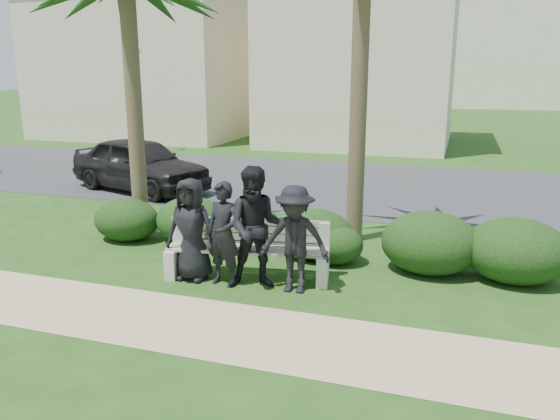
# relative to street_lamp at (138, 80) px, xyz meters

# --- Properties ---
(ground) EXTENTS (160.00, 160.00, 0.00)m
(ground) POSITION_rel_street_lamp_xyz_m (9.00, -12.00, -2.94)
(ground) COLOR #1F4814
(ground) RESTS_ON ground
(footpath) EXTENTS (30.00, 1.60, 0.01)m
(footpath) POSITION_rel_street_lamp_xyz_m (9.00, -13.80, -2.94)
(footpath) COLOR tan
(footpath) RESTS_ON ground
(asphalt_street) EXTENTS (160.00, 8.00, 0.01)m
(asphalt_street) POSITION_rel_street_lamp_xyz_m (9.00, -4.00, -2.94)
(asphalt_street) COLOR #2D2D30
(asphalt_street) RESTS_ON ground
(stucco_bldg_left) EXTENTS (10.40, 8.40, 7.30)m
(stucco_bldg_left) POSITION_rel_street_lamp_xyz_m (-3.00, 6.00, 0.72)
(stucco_bldg_left) COLOR beige
(stucco_bldg_left) RESTS_ON ground
(stucco_bldg_right) EXTENTS (8.40, 8.40, 7.30)m
(stucco_bldg_right) POSITION_rel_street_lamp_xyz_m (8.00, 6.00, 0.72)
(stucco_bldg_right) COLOR beige
(stucco_bldg_right) RESTS_ON ground
(street_lamp) EXTENTS (0.36, 0.36, 4.29)m
(street_lamp) POSITION_rel_street_lamp_xyz_m (0.00, 0.00, 0.00)
(street_lamp) COLOR black
(street_lamp) RESTS_ON ground
(park_bench) EXTENTS (2.69, 1.05, 0.90)m
(park_bench) POSITION_rel_street_lamp_xyz_m (9.47, -11.99, -2.53)
(park_bench) COLOR #A39789
(park_bench) RESTS_ON ground
(man_a) EXTENTS (0.80, 0.52, 1.64)m
(man_a) POSITION_rel_street_lamp_xyz_m (8.63, -12.30, -2.12)
(man_a) COLOR black
(man_a) RESTS_ON ground
(man_b) EXTENTS (0.65, 0.48, 1.63)m
(man_b) POSITION_rel_street_lamp_xyz_m (9.21, -12.36, -2.13)
(man_b) COLOR black
(man_b) RESTS_ON ground
(man_c) EXTENTS (1.09, 0.96, 1.88)m
(man_c) POSITION_rel_street_lamp_xyz_m (9.73, -12.29, -2.00)
(man_c) COLOR black
(man_c) RESTS_ON ground
(man_d) EXTENTS (1.08, 0.64, 1.63)m
(man_d) POSITION_rel_street_lamp_xyz_m (10.33, -12.29, -2.13)
(man_d) COLOR black
(man_d) RESTS_ON ground
(hedge_a) EXTENTS (1.31, 1.08, 0.85)m
(hedge_a) POSITION_rel_street_lamp_xyz_m (6.41, -10.78, -2.52)
(hedge_a) COLOR black
(hedge_a) RESTS_ON ground
(hedge_b) EXTENTS (1.42, 1.17, 0.93)m
(hedge_b) POSITION_rel_street_lamp_xyz_m (7.72, -10.56, -2.48)
(hedge_b) COLOR black
(hedge_b) RESTS_ON ground
(hedge_c) EXTENTS (1.24, 1.03, 0.81)m
(hedge_c) POSITION_rel_street_lamp_xyz_m (8.85, -10.37, -2.54)
(hedge_c) COLOR black
(hedge_c) RESTS_ON ground
(hedge_d) EXTENTS (1.39, 1.15, 0.91)m
(hedge_d) POSITION_rel_street_lamp_xyz_m (10.21, -10.65, -2.49)
(hedge_d) COLOR black
(hedge_d) RESTS_ON ground
(hedge_e) EXTENTS (1.07, 0.89, 0.70)m
(hedge_e) POSITION_rel_street_lamp_xyz_m (10.58, -10.83, -2.59)
(hedge_e) COLOR black
(hedge_e) RESTS_ON ground
(hedge_f) EXTENTS (1.61, 1.33, 1.05)m
(hedge_f) POSITION_rel_street_lamp_xyz_m (12.21, -10.77, -2.42)
(hedge_f) COLOR black
(hedge_f) RESTS_ON ground
(hedge_extra) EXTENTS (1.61, 1.33, 1.05)m
(hedge_extra) POSITION_rel_street_lamp_xyz_m (13.52, -10.77, -2.42)
(hedge_extra) COLOR black
(hedge_extra) RESTS_ON ground
(car_a) EXTENTS (4.70, 3.02, 1.49)m
(car_a) POSITION_rel_street_lamp_xyz_m (4.11, -6.65, -2.20)
(car_a) COLOR black
(car_a) RESTS_ON ground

